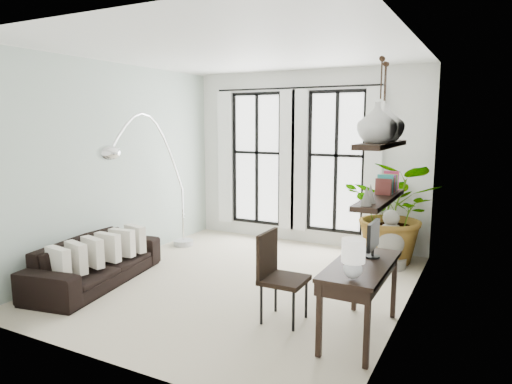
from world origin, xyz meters
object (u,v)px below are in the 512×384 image
Objects in this scene: desk at (360,270)px; arc_lamp at (150,147)px; desk_chair at (277,270)px; buddha at (390,243)px; sofa at (96,261)px; plant at (395,213)px.

arc_lamp reaches higher than desk.
arc_lamp reaches higher than desk_chair.
desk is 1.48× the size of buddha.
arc_lamp reaches higher than buddha.
desk is (3.74, 0.06, 0.43)m from sofa.
desk is at bearing -99.20° from sofa.
desk is (0.18, -2.86, -0.08)m from plant.
plant is at bearing 74.13° from desk_chair.
buddha is (-0.19, 2.58, -0.36)m from desk.
sofa is at bearing -178.94° from desk_chair.
buddha is at bearing 23.99° from arc_lamp.
sofa is 1.59× the size of desk.
desk_chair reaches higher than buddha.
plant is 1.22× the size of desk.
arc_lamp is (-3.64, 1.05, 1.14)m from desk.
plant is 0.52m from buddha.
desk_chair reaches higher than sofa.
desk is at bearing -85.81° from buddha.
plant is at bearing 27.64° from arc_lamp.
plant is 4.04m from arc_lamp.
sofa is 2.10× the size of desk_chair.
desk_chair is (-0.96, 0.02, -0.16)m from desk.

